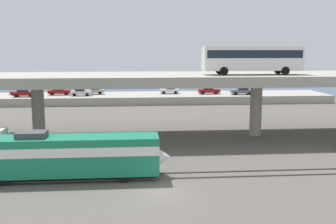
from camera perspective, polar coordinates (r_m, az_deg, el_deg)
ground_plane at (r=31.54m, az=-1.09°, el=-11.39°), size 260.00×260.00×0.00m
rail_strip_near at (r=34.58m, az=-1.46°, el=-9.45°), size 110.00×0.12×0.12m
rail_strip_far at (r=36.01m, az=-1.60°, el=-8.70°), size 110.00×0.12×0.12m
train_locomotive at (r=35.01m, az=-13.11°, el=-5.81°), size 16.84×3.04×4.18m
highway_overpass at (r=49.71m, az=-2.67°, el=4.52°), size 96.00×12.73×7.93m
transit_bus_on_overpass at (r=49.89m, az=11.91°, el=7.59°), size 12.00×2.68×3.40m
pier_parking_lot at (r=85.16m, az=-3.58°, el=2.00°), size 78.47×11.96×1.61m
parked_car_0 at (r=86.33m, az=-10.44°, el=3.01°), size 4.12×1.92×1.50m
parked_car_1 at (r=85.92m, az=0.23°, el=3.13°), size 4.09×1.88×1.50m
parked_car_2 at (r=85.82m, az=5.82°, el=3.08°), size 4.56×1.96×1.50m
parked_car_3 at (r=86.48m, az=-15.20°, el=2.86°), size 4.57×1.89×1.50m
parked_car_4 at (r=90.64m, az=-20.43°, el=2.88°), size 4.20×1.90×1.50m
parked_car_5 at (r=83.75m, az=-12.27°, el=2.78°), size 4.12×1.88×1.50m
parked_car_6 at (r=85.09m, az=-19.79°, el=2.56°), size 4.52×1.87×1.50m
parked_car_7 at (r=85.55m, az=10.48°, el=2.96°), size 4.65×1.86×1.50m
harbor_water at (r=108.10m, az=-3.88°, el=3.02°), size 140.00×36.00×0.01m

